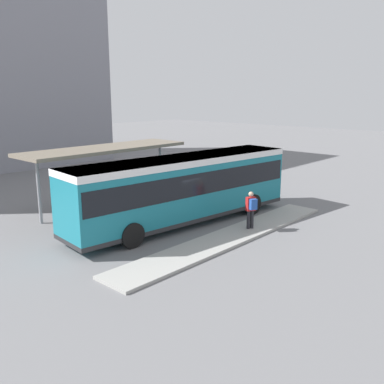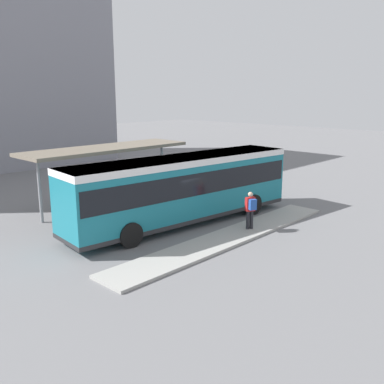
# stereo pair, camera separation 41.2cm
# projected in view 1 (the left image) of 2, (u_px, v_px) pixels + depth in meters

# --- Properties ---
(ground_plane) EXTENTS (120.00, 120.00, 0.00)m
(ground_plane) POSITION_uv_depth(u_px,v_px,m) (184.00, 223.00, 21.20)
(ground_plane) COLOR slate
(curb_island) EXTENTS (13.35, 1.80, 0.12)m
(curb_island) POSITION_uv_depth(u_px,v_px,m) (230.00, 237.00, 19.05)
(curb_island) COLOR #9E9E99
(curb_island) RESTS_ON ground_plane
(city_bus) EXTENTS (12.53, 3.72, 3.32)m
(city_bus) POSITION_uv_depth(u_px,v_px,m) (184.00, 185.00, 20.77)
(city_bus) COLOR #197284
(city_bus) RESTS_ON ground_plane
(pedestrian_waiting) EXTENTS (0.52, 0.56, 1.77)m
(pedestrian_waiting) POSITION_uv_depth(u_px,v_px,m) (251.00, 208.00, 19.79)
(pedestrian_waiting) COLOR #232328
(pedestrian_waiting) RESTS_ON curb_island
(bicycle_green) EXTENTS (0.48, 1.71, 0.74)m
(bicycle_green) POSITION_uv_depth(u_px,v_px,m) (238.00, 178.00, 30.40)
(bicycle_green) COLOR black
(bicycle_green) RESTS_ON ground_plane
(bicycle_red) EXTENTS (0.48, 1.58, 0.69)m
(bicycle_red) POSITION_uv_depth(u_px,v_px,m) (231.00, 177.00, 31.17)
(bicycle_red) COLOR black
(bicycle_red) RESTS_ON ground_plane
(station_shelter) EXTENTS (9.59, 2.78, 3.42)m
(station_shelter) POSITION_uv_depth(u_px,v_px,m) (106.00, 150.00, 23.41)
(station_shelter) COLOR #706656
(station_shelter) RESTS_ON ground_plane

